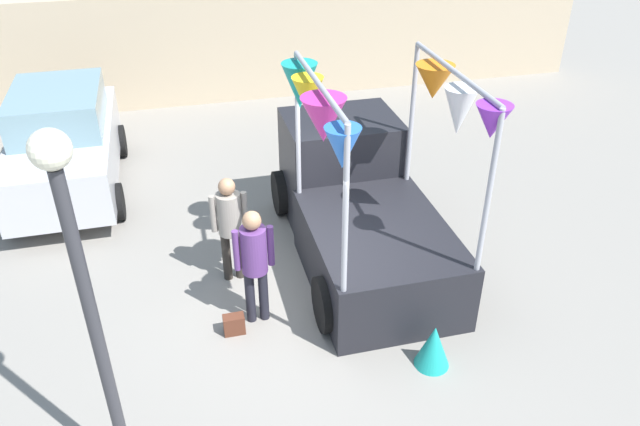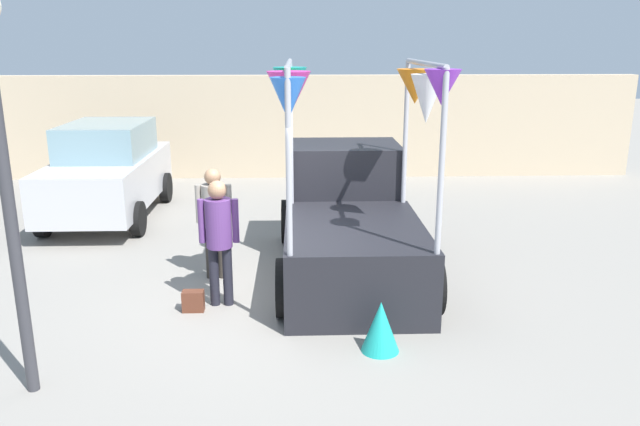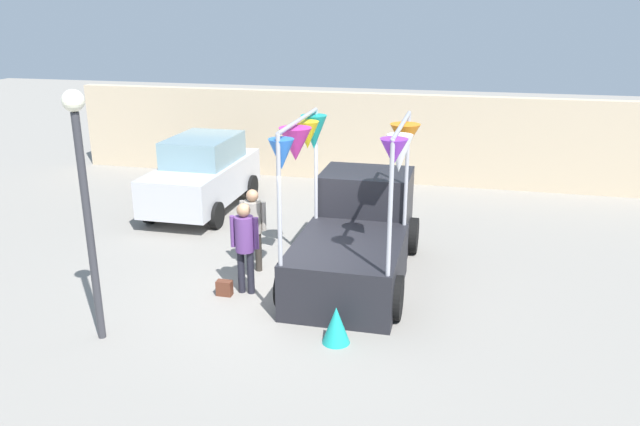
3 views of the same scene
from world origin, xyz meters
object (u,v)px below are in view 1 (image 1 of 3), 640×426
parked_car (64,142)px  person_customer (254,257)px  vendor_truck (357,197)px  handbag (234,324)px  street_lamp (83,280)px  person_vendor (230,220)px  folded_kite_bundle_teal (433,346)px

parked_car → person_customer: (2.72, -4.44, 0.09)m
parked_car → person_customer: parked_car is taller
vendor_truck → parked_car: 5.48m
vendor_truck → handbag: 2.75m
person_customer → handbag: bearing=-150.3°
parked_car → person_customer: 5.21m
street_lamp → vendor_truck: bearing=44.5°
vendor_truck → person_customer: 2.24m
handbag → vendor_truck: bearing=35.7°
person_vendor → handbag: bearing=-97.5°
folded_kite_bundle_teal → vendor_truck: bearing=93.5°
person_customer → person_vendor: (-0.19, 1.01, -0.03)m
street_lamp → handbag: bearing=54.7°
person_customer → street_lamp: 3.06m
person_vendor → vendor_truck: bearing=9.5°
parked_car → person_customer: bearing=-58.5°
person_customer → street_lamp: (-1.67, -2.07, 1.51)m
person_vendor → handbag: size_ratio=5.95×
street_lamp → person_customer: bearing=51.0°
parked_car → person_customer: size_ratio=2.34×
parked_car → street_lamp: (1.05, -6.51, 1.60)m
vendor_truck → street_lamp: (-3.47, -3.41, 1.64)m
handbag → street_lamp: 3.32m
vendor_truck → folded_kite_bundle_teal: (0.17, -2.71, -0.60)m
street_lamp → folded_kite_bundle_teal: bearing=10.8°
handbag → folded_kite_bundle_teal: folded_kite_bundle_teal is taller
vendor_truck → person_vendor: size_ratio=2.45×
vendor_truck → person_customer: size_ratio=2.39×
person_customer → handbag: person_customer is taller
vendor_truck → parked_car: bearing=145.5°
vendor_truck → person_customer: vendor_truck is taller
parked_car → street_lamp: size_ratio=1.03×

